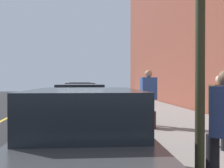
% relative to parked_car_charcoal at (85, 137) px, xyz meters
% --- Properties ---
extents(ground_plane, '(56.00, 56.00, 0.00)m').
position_rel_parked_car_charcoal_xyz_m(ground_plane, '(10.84, 0.08, -0.76)').
color(ground_plane, black).
extents(sidewalk, '(28.00, 4.60, 0.15)m').
position_rel_parked_car_charcoal_xyz_m(sidewalk, '(10.84, -3.22, -0.68)').
color(sidewalk, gray).
rests_on(sidewalk, ground).
extents(lane_stripe_centre, '(28.00, 0.14, 0.01)m').
position_rel_parked_car_charcoal_xyz_m(lane_stripe_centre, '(10.84, 3.28, -0.75)').
color(lane_stripe_centre, gold).
rests_on(lane_stripe_centre, ground).
extents(parked_car_charcoal, '(4.71, 2.04, 1.51)m').
position_rel_parked_car_charcoal_xyz_m(parked_car_charcoal, '(0.00, 0.00, 0.00)').
color(parked_car_charcoal, black).
rests_on(parked_car_charcoal, ground).
extents(parked_car_black, '(4.34, 2.02, 1.51)m').
position_rel_parked_car_charcoal_xyz_m(parked_car_black, '(5.77, 0.06, -0.00)').
color(parked_car_black, black).
rests_on(parked_car_black, ground).
extents(parked_car_red, '(4.83, 2.02, 1.51)m').
position_rel_parked_car_charcoal_xyz_m(parked_car_red, '(11.77, 0.14, 0.00)').
color(parked_car_red, black).
rests_on(parked_car_red, ground).
extents(parked_car_maroon, '(4.28, 1.99, 1.51)m').
position_rel_parked_car_charcoal_xyz_m(parked_car_maroon, '(17.77, 0.14, -0.00)').
color(parked_car_maroon, black).
rests_on(parked_car_maroon, ground).
extents(pedestrian_blue_coat, '(0.61, 0.52, 1.84)m').
position_rel_parked_car_charcoal_xyz_m(pedestrian_blue_coat, '(4.55, -2.15, 0.37)').
color(pedestrian_blue_coat, black).
rests_on(pedestrian_blue_coat, sidewalk).
extents(pedestrian_brown_coat, '(0.53, 0.46, 1.62)m').
position_rel_parked_car_charcoal_xyz_m(pedestrian_brown_coat, '(1.39, -2.99, 0.26)').
color(pedestrian_brown_coat, black).
rests_on(pedestrian_brown_coat, sidewalk).
extents(rolling_suitcase, '(0.34, 0.22, 0.91)m').
position_rel_parked_car_charcoal_xyz_m(rolling_suitcase, '(4.11, -2.13, -0.33)').
color(rolling_suitcase, '#471E19').
rests_on(rolling_suitcase, sidewalk).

